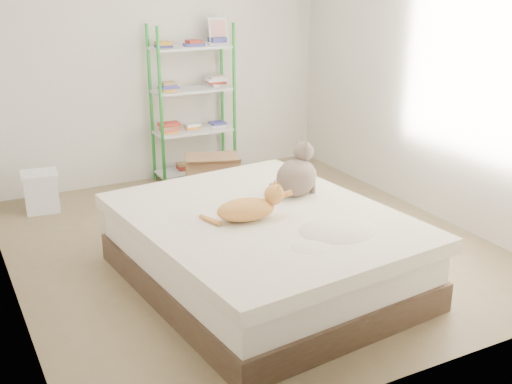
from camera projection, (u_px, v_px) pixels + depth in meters
room at (246, 95)px, 5.09m from camera, size 3.81×4.21×2.61m
bed at (263, 249)px, 4.77m from camera, size 1.96×2.35×0.56m
orange_cat at (246, 207)px, 4.54m from camera, size 0.54×0.35×0.20m
grey_cat at (297, 169)px, 4.99m from camera, size 0.44×0.40×0.43m
shelf_unit at (194, 101)px, 6.93m from camera, size 0.88×0.36×1.74m
cardboard_box at (213, 175)px, 6.72m from camera, size 0.66×0.67×0.44m
white_bin at (41, 191)px, 6.21m from camera, size 0.37×0.33×0.39m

